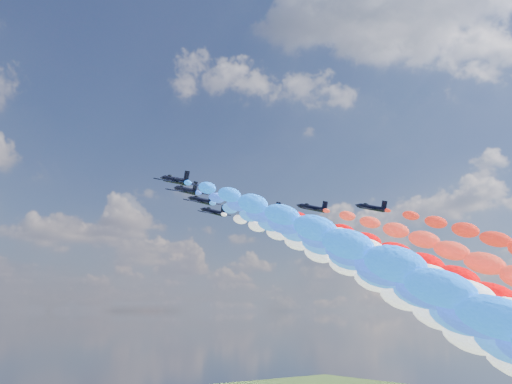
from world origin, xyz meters
TOP-DOWN VIEW (x-y plane):
  - jet_0 at (-26.04, -3.86)m, footprint 9.13×12.32m
  - trail_0 at (-26.04, -53.68)m, footprint 6.40×96.36m
  - jet_1 at (-19.23, 3.39)m, footprint 9.60×12.65m
  - trail_1 at (-19.23, -46.43)m, footprint 6.40×96.36m
  - jet_2 at (-10.10, 11.81)m, footprint 8.98×12.21m
  - trail_2 at (-10.10, -38.02)m, footprint 6.40×96.36m
  - jet_3 at (0.53, 10.32)m, footprint 9.55×12.62m
  - trail_3 at (0.53, -39.51)m, footprint 6.40×96.36m
  - jet_4 at (1.16, 23.64)m, footprint 9.48×12.57m
  - trail_4 at (1.16, -26.18)m, footprint 6.40×96.36m
  - jet_5 at (9.50, 11.41)m, footprint 9.34×12.47m
  - trail_5 at (9.50, -38.41)m, footprint 6.40×96.36m
  - jet_6 at (17.60, 3.77)m, footprint 9.32×12.46m
  - trail_6 at (17.60, -46.06)m, footprint 6.40×96.36m
  - jet_7 at (28.92, -5.51)m, footprint 9.36×12.49m

SIDE VIEW (x-z plane):
  - trail_0 at x=-26.04m, z-range 51.06..95.62m
  - trail_1 at x=-19.23m, z-range 51.06..95.62m
  - trail_2 at x=-10.10m, z-range 51.06..95.62m
  - trail_3 at x=0.53m, z-range 51.06..95.62m
  - trail_4 at x=1.16m, z-range 51.06..95.62m
  - trail_5 at x=9.50m, z-range 51.06..95.62m
  - trail_6 at x=17.60m, z-range 51.06..95.62m
  - jet_0 at x=-26.04m, z-range 90.93..96.52m
  - jet_1 at x=-19.23m, z-range 90.93..96.52m
  - jet_2 at x=-10.10m, z-range 90.93..96.52m
  - jet_3 at x=0.53m, z-range 90.93..96.52m
  - jet_4 at x=1.16m, z-range 90.93..96.52m
  - jet_5 at x=9.50m, z-range 90.93..96.52m
  - jet_6 at x=17.60m, z-range 90.93..96.52m
  - jet_7 at x=28.92m, z-range 90.93..96.52m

